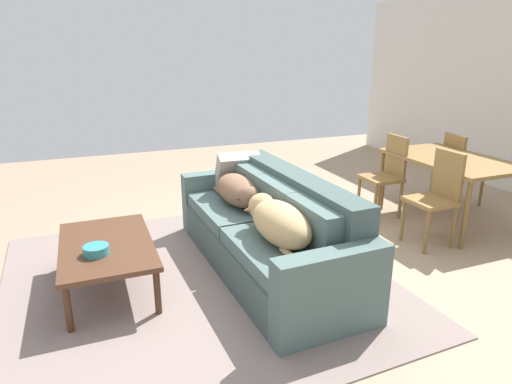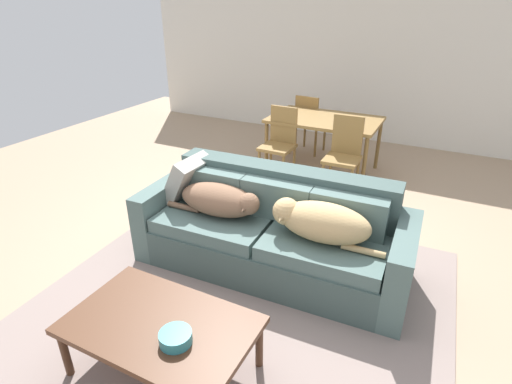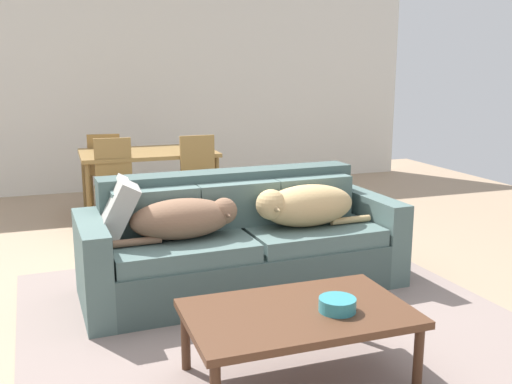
{
  "view_description": "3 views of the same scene",
  "coord_description": "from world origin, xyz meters",
  "px_view_note": "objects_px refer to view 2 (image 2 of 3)",
  "views": [
    {
      "loc": [
        3.52,
        -1.46,
        1.89
      ],
      "look_at": [
        0.29,
        -0.19,
        0.76
      ],
      "focal_mm": 31.1,
      "sensor_mm": 36.0,
      "label": 1
    },
    {
      "loc": [
        1.43,
        -2.8,
        2.2
      ],
      "look_at": [
        0.02,
        -0.01,
        0.69
      ],
      "focal_mm": 28.42,
      "sensor_mm": 36.0,
      "label": 2
    },
    {
      "loc": [
        -1.05,
        -3.91,
        1.62
      ],
      "look_at": [
        0.33,
        0.04,
        0.71
      ],
      "focal_mm": 40.23,
      "sensor_mm": 36.0,
      "label": 3
    }
  ],
  "objects_px": {
    "couch": "(273,232)",
    "dog_on_left_cushion": "(221,200)",
    "dog_on_right_cushion": "(320,221)",
    "dining_chair_near_right": "(344,152)",
    "throw_pillow_by_left_arm": "(187,179)",
    "dining_table": "(325,123)",
    "bowl_on_coffee_table": "(176,338)",
    "coffee_table": "(161,328)",
    "dining_chair_near_left": "(280,141)",
    "dining_chair_far_left": "(309,121)"
  },
  "relations": [
    {
      "from": "couch",
      "to": "dog_on_left_cushion",
      "type": "relative_size",
      "value": 2.71
    },
    {
      "from": "dog_on_right_cushion",
      "to": "dining_chair_near_right",
      "type": "relative_size",
      "value": 0.96
    },
    {
      "from": "couch",
      "to": "throw_pillow_by_left_arm",
      "type": "xyz_separation_m",
      "value": [
        -0.9,
        0.02,
        0.33
      ]
    },
    {
      "from": "dog_on_right_cushion",
      "to": "dining_table",
      "type": "bearing_deg",
      "value": 104.95
    },
    {
      "from": "dog_on_right_cushion",
      "to": "dining_chair_near_right",
      "type": "distance_m",
      "value": 1.9
    },
    {
      "from": "couch",
      "to": "dog_on_right_cushion",
      "type": "xyz_separation_m",
      "value": [
        0.44,
        -0.12,
        0.29
      ]
    },
    {
      "from": "throw_pillow_by_left_arm",
      "to": "dining_table",
      "type": "bearing_deg",
      "value": 75.97
    },
    {
      "from": "bowl_on_coffee_table",
      "to": "dog_on_right_cushion",
      "type": "bearing_deg",
      "value": 73.26
    },
    {
      "from": "dining_table",
      "to": "throw_pillow_by_left_arm",
      "type": "bearing_deg",
      "value": -104.03
    },
    {
      "from": "dog_on_left_cushion",
      "to": "dining_chair_near_right",
      "type": "relative_size",
      "value": 0.92
    },
    {
      "from": "dining_table",
      "to": "dining_chair_near_right",
      "type": "relative_size",
      "value": 1.5
    },
    {
      "from": "dog_on_left_cushion",
      "to": "coffee_table",
      "type": "distance_m",
      "value": 1.3
    },
    {
      "from": "throw_pillow_by_left_arm",
      "to": "dining_table",
      "type": "xyz_separation_m",
      "value": [
        0.58,
        2.32,
        0.01
      ]
    },
    {
      "from": "dining_chair_near_left",
      "to": "dining_chair_far_left",
      "type": "bearing_deg",
      "value": 91.67
    },
    {
      "from": "dining_table",
      "to": "dining_chair_far_left",
      "type": "xyz_separation_m",
      "value": [
        -0.42,
        0.56,
        -0.18
      ]
    },
    {
      "from": "dining_chair_near_left",
      "to": "throw_pillow_by_left_arm",
      "type": "bearing_deg",
      "value": -93.84
    },
    {
      "from": "couch",
      "to": "throw_pillow_by_left_arm",
      "type": "height_order",
      "value": "throw_pillow_by_left_arm"
    },
    {
      "from": "dining_chair_near_right",
      "to": "dining_chair_near_left",
      "type": "bearing_deg",
      "value": 175.56
    },
    {
      "from": "dog_on_left_cushion",
      "to": "dining_chair_far_left",
      "type": "xyz_separation_m",
      "value": [
        -0.29,
        3.02,
        -0.11
      ]
    },
    {
      "from": "dog_on_left_cushion",
      "to": "dining_table",
      "type": "xyz_separation_m",
      "value": [
        0.13,
        2.46,
        0.07
      ]
    },
    {
      "from": "dog_on_right_cushion",
      "to": "bowl_on_coffee_table",
      "type": "xyz_separation_m",
      "value": [
        -0.4,
        -1.33,
        -0.19
      ]
    },
    {
      "from": "throw_pillow_by_left_arm",
      "to": "dining_chair_near_right",
      "type": "relative_size",
      "value": 0.46
    },
    {
      "from": "dining_chair_near_right",
      "to": "throw_pillow_by_left_arm",
      "type": "bearing_deg",
      "value": -121.7
    },
    {
      "from": "dog_on_left_cushion",
      "to": "dog_on_right_cushion",
      "type": "distance_m",
      "value": 0.89
    },
    {
      "from": "dining_chair_near_left",
      "to": "dining_chair_near_right",
      "type": "bearing_deg",
      "value": -1.71
    },
    {
      "from": "coffee_table",
      "to": "dining_chair_far_left",
      "type": "height_order",
      "value": "dining_chair_far_left"
    },
    {
      "from": "coffee_table",
      "to": "dining_chair_near_left",
      "type": "height_order",
      "value": "dining_chair_near_left"
    },
    {
      "from": "throw_pillow_by_left_arm",
      "to": "dining_table",
      "type": "height_order",
      "value": "throw_pillow_by_left_arm"
    },
    {
      "from": "throw_pillow_by_left_arm",
      "to": "dining_chair_near_right",
      "type": "bearing_deg",
      "value": 59.56
    },
    {
      "from": "dog_on_left_cushion",
      "to": "dining_chair_far_left",
      "type": "height_order",
      "value": "dining_chair_far_left"
    },
    {
      "from": "couch",
      "to": "dog_on_right_cushion",
      "type": "bearing_deg",
      "value": -17.37
    },
    {
      "from": "throw_pillow_by_left_arm",
      "to": "coffee_table",
      "type": "distance_m",
      "value": 1.6
    },
    {
      "from": "bowl_on_coffee_table",
      "to": "dining_table",
      "type": "xyz_separation_m",
      "value": [
        -0.36,
        3.78,
        0.24
      ]
    },
    {
      "from": "dining_chair_far_left",
      "to": "bowl_on_coffee_table",
      "type": "bearing_deg",
      "value": 105.21
    },
    {
      "from": "dining_chair_near_right",
      "to": "dog_on_right_cushion",
      "type": "bearing_deg",
      "value": -81.44
    },
    {
      "from": "dog_on_right_cushion",
      "to": "throw_pillow_by_left_arm",
      "type": "bearing_deg",
      "value": 171.9
    },
    {
      "from": "throw_pillow_by_left_arm",
      "to": "bowl_on_coffee_table",
      "type": "distance_m",
      "value": 1.75
    },
    {
      "from": "bowl_on_coffee_table",
      "to": "dining_chair_far_left",
      "type": "relative_size",
      "value": 0.21
    },
    {
      "from": "dog_on_right_cushion",
      "to": "bowl_on_coffee_table",
      "type": "relative_size",
      "value": 4.75
    },
    {
      "from": "dog_on_left_cushion",
      "to": "dining_chair_near_left",
      "type": "xyz_separation_m",
      "value": [
        -0.28,
        1.92,
        -0.08
      ]
    },
    {
      "from": "dining_chair_near_left",
      "to": "dog_on_left_cushion",
      "type": "bearing_deg",
      "value": -80.13
    },
    {
      "from": "coffee_table",
      "to": "dining_chair_far_left",
      "type": "xyz_separation_m",
      "value": [
        -0.6,
        4.26,
        0.13
      ]
    },
    {
      "from": "dog_on_left_cushion",
      "to": "dining_table",
      "type": "height_order",
      "value": "dog_on_left_cushion"
    },
    {
      "from": "dog_on_right_cushion",
      "to": "bowl_on_coffee_table",
      "type": "distance_m",
      "value": 1.4
    },
    {
      "from": "dining_chair_far_left",
      "to": "dining_chair_near_right",
      "type": "bearing_deg",
      "value": 131.77
    },
    {
      "from": "dining_chair_near_left",
      "to": "coffee_table",
      "type": "bearing_deg",
      "value": -77.86
    },
    {
      "from": "dog_on_right_cushion",
      "to": "dining_chair_near_right",
      "type": "bearing_deg",
      "value": 97.47
    },
    {
      "from": "dog_on_left_cushion",
      "to": "dog_on_right_cushion",
      "type": "height_order",
      "value": "dog_on_right_cushion"
    },
    {
      "from": "coffee_table",
      "to": "dog_on_right_cushion",
      "type": "bearing_deg",
      "value": 65.02
    },
    {
      "from": "bowl_on_coffee_table",
      "to": "dining_table",
      "type": "bearing_deg",
      "value": 95.51
    }
  ]
}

